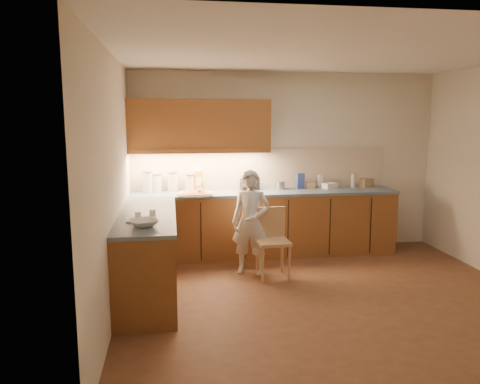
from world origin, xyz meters
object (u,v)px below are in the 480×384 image
Objects in this scene: toaster at (250,184)px; wooden_chair at (272,237)px; pizza_on_board at (195,193)px; child at (251,222)px; oil_jug at (199,180)px.

wooden_chair is at bearing -93.93° from toaster.
pizza_on_board reaches higher than toaster.
child is 0.32m from wooden_chair.
pizza_on_board is 0.36m from oil_jug.
toaster is at bearing 0.25° from oil_jug.
oil_jug reaches higher than pizza_on_board.
wooden_chair is 2.50× the size of oil_jug.
wooden_chair is (0.24, -0.14, -0.16)m from child.
pizza_on_board is at bearing 155.32° from child.
wooden_chair is 1.47m from oil_jug.
oil_jug is at bearing 171.29° from toaster.
oil_jug is (-0.59, 0.93, 0.42)m from child.
child reaches higher than toaster.
child is 1.54× the size of wooden_chair.
wooden_chair is 3.12× the size of toaster.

